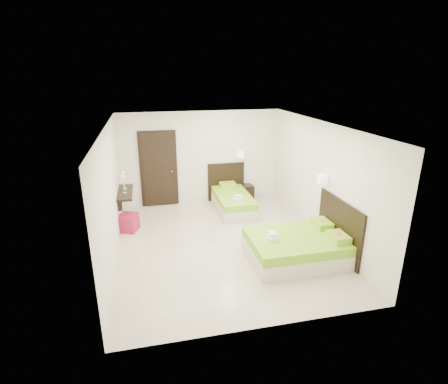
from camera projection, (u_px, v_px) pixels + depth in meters
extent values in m
plane|color=beige|center=(223.00, 244.00, 7.73)|extent=(5.50, 5.50, 0.00)
cube|color=beige|center=(233.00, 205.00, 9.54)|extent=(0.89, 1.78, 0.29)
cube|color=#69B01C|center=(233.00, 197.00, 9.46)|extent=(0.88, 1.77, 0.18)
cube|color=black|center=(226.00, 182.00, 10.20)|extent=(1.07, 0.05, 1.12)
cube|color=#93C524|center=(227.00, 185.00, 10.03)|extent=(0.45, 0.30, 0.12)
cylinder|color=#EC3781|center=(227.00, 182.00, 10.01)|extent=(0.11, 0.11, 0.00)
cube|color=silver|center=(238.00, 199.00, 8.97)|extent=(0.27, 0.20, 0.07)
cube|color=silver|center=(238.00, 196.00, 8.95)|extent=(0.20, 0.15, 0.07)
cube|color=beige|center=(241.00, 154.00, 9.87)|extent=(0.16, 0.16, 0.18)
cylinder|color=#2D2116|center=(240.00, 154.00, 9.95)|extent=(0.03, 0.16, 0.03)
cube|color=beige|center=(296.00, 252.00, 7.07)|extent=(1.90, 1.42, 0.30)
cube|color=#69B01C|center=(296.00, 241.00, 6.99)|extent=(1.88, 1.41, 0.19)
cube|color=black|center=(339.00, 228.00, 7.12)|extent=(0.05, 1.61, 1.18)
cube|color=#93C524|center=(338.00, 237.00, 6.78)|extent=(0.32, 0.47, 0.13)
cylinder|color=#EC3781|center=(338.00, 234.00, 6.75)|extent=(0.11, 0.11, 0.00)
cube|color=#93C524|center=(322.00, 223.00, 7.39)|extent=(0.32, 0.47, 0.13)
cylinder|color=#EC3781|center=(322.00, 221.00, 7.37)|extent=(0.11, 0.11, 0.00)
cube|color=silver|center=(272.00, 237.00, 6.83)|extent=(0.21, 0.28, 0.08)
cube|color=silver|center=(272.00, 234.00, 6.81)|extent=(0.16, 0.21, 0.08)
cube|color=beige|center=(322.00, 179.00, 7.35)|extent=(0.17, 0.17, 0.19)
cylinder|color=#2D2116|center=(326.00, 178.00, 7.36)|extent=(0.16, 0.03, 0.03)
cube|color=black|center=(244.00, 192.00, 10.31)|extent=(0.53, 0.48, 0.46)
cube|color=maroon|center=(128.00, 223.00, 8.30)|extent=(0.54, 0.54, 0.41)
cube|color=black|center=(159.00, 169.00, 9.63)|extent=(1.02, 0.06, 2.14)
cube|color=black|center=(159.00, 170.00, 9.59)|extent=(0.88, 0.04, 2.06)
cylinder|color=silver|center=(172.00, 171.00, 9.65)|extent=(0.03, 0.10, 0.03)
cube|color=black|center=(125.00, 192.00, 8.49)|extent=(0.35, 1.20, 0.06)
cube|color=black|center=(120.00, 205.00, 8.11)|extent=(0.10, 0.04, 0.30)
cube|color=black|center=(122.00, 193.00, 8.93)|extent=(0.10, 0.04, 0.30)
cylinder|color=silver|center=(125.00, 193.00, 8.34)|extent=(0.10, 0.10, 0.02)
cylinder|color=silver|center=(124.00, 188.00, 8.30)|extent=(0.02, 0.02, 0.22)
cone|color=silver|center=(124.00, 183.00, 8.26)|extent=(0.07, 0.07, 0.04)
cylinder|color=white|center=(123.00, 179.00, 8.23)|extent=(0.02, 0.02, 0.15)
sphere|color=#FFB23F|center=(123.00, 175.00, 8.20)|extent=(0.02, 0.02, 0.02)
cylinder|color=silver|center=(125.00, 189.00, 8.62)|extent=(0.10, 0.10, 0.02)
cylinder|color=silver|center=(125.00, 184.00, 8.58)|extent=(0.02, 0.02, 0.22)
cone|color=silver|center=(124.00, 179.00, 8.54)|extent=(0.07, 0.07, 0.04)
cylinder|color=white|center=(124.00, 175.00, 8.51)|extent=(0.02, 0.02, 0.15)
sphere|color=#FFB23F|center=(124.00, 172.00, 8.48)|extent=(0.02, 0.02, 0.02)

